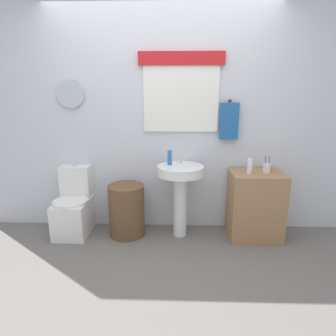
{
  "coord_description": "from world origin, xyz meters",
  "views": [
    {
      "loc": [
        0.18,
        -2.16,
        1.58
      ],
      "look_at": [
        0.08,
        0.8,
        0.81
      ],
      "focal_mm": 30.71,
      "sensor_mm": 36.0,
      "label": 1
    }
  ],
  "objects_px": {
    "lotion_bottle": "(250,166)",
    "toothbrush_cup": "(267,168)",
    "toilet": "(74,208)",
    "soap_bottle": "(170,158)",
    "pedestal_sink": "(180,184)",
    "wooden_cabinet": "(255,205)",
    "laundry_hamper": "(127,210)"
  },
  "relations": [
    {
      "from": "lotion_bottle",
      "to": "toothbrush_cup",
      "type": "relative_size",
      "value": 0.89
    },
    {
      "from": "toilet",
      "to": "soap_bottle",
      "type": "xyz_separation_m",
      "value": [
        1.1,
        0.01,
        0.6
      ]
    },
    {
      "from": "soap_bottle",
      "to": "toothbrush_cup",
      "type": "height_order",
      "value": "soap_bottle"
    },
    {
      "from": "toilet",
      "to": "pedestal_sink",
      "type": "height_order",
      "value": "pedestal_sink"
    },
    {
      "from": "wooden_cabinet",
      "to": "toothbrush_cup",
      "type": "relative_size",
      "value": 4.04
    },
    {
      "from": "pedestal_sink",
      "to": "soap_bottle",
      "type": "height_order",
      "value": "soap_bottle"
    },
    {
      "from": "laundry_hamper",
      "to": "soap_bottle",
      "type": "relative_size",
      "value": 3.61
    },
    {
      "from": "laundry_hamper",
      "to": "lotion_bottle",
      "type": "relative_size",
      "value": 3.56
    },
    {
      "from": "pedestal_sink",
      "to": "wooden_cabinet",
      "type": "xyz_separation_m",
      "value": [
        0.83,
        -0.0,
        -0.23
      ]
    },
    {
      "from": "soap_bottle",
      "to": "toothbrush_cup",
      "type": "bearing_deg",
      "value": -1.64
    },
    {
      "from": "pedestal_sink",
      "to": "lotion_bottle",
      "type": "relative_size",
      "value": 4.95
    },
    {
      "from": "lotion_bottle",
      "to": "wooden_cabinet",
      "type": "bearing_deg",
      "value": 22.06
    },
    {
      "from": "toilet",
      "to": "soap_bottle",
      "type": "relative_size",
      "value": 4.8
    },
    {
      "from": "toilet",
      "to": "wooden_cabinet",
      "type": "height_order",
      "value": "toilet"
    },
    {
      "from": "laundry_hamper",
      "to": "soap_bottle",
      "type": "xyz_separation_m",
      "value": [
        0.49,
        0.05,
        0.61
      ]
    },
    {
      "from": "pedestal_sink",
      "to": "wooden_cabinet",
      "type": "relative_size",
      "value": 1.09
    },
    {
      "from": "soap_bottle",
      "to": "lotion_bottle",
      "type": "relative_size",
      "value": 0.99
    },
    {
      "from": "laundry_hamper",
      "to": "toothbrush_cup",
      "type": "xyz_separation_m",
      "value": [
        1.54,
        0.02,
        0.51
      ]
    },
    {
      "from": "wooden_cabinet",
      "to": "laundry_hamper",
      "type": "bearing_deg",
      "value": 180.0
    },
    {
      "from": "wooden_cabinet",
      "to": "soap_bottle",
      "type": "bearing_deg",
      "value": 177.0
    },
    {
      "from": "toilet",
      "to": "pedestal_sink",
      "type": "xyz_separation_m",
      "value": [
        1.22,
        -0.04,
        0.31
      ]
    },
    {
      "from": "toilet",
      "to": "lotion_bottle",
      "type": "xyz_separation_m",
      "value": [
        1.96,
        -0.08,
        0.54
      ]
    },
    {
      "from": "wooden_cabinet",
      "to": "toothbrush_cup",
      "type": "bearing_deg",
      "value": 11.36
    },
    {
      "from": "toilet",
      "to": "soap_bottle",
      "type": "distance_m",
      "value": 1.26
    },
    {
      "from": "pedestal_sink",
      "to": "lotion_bottle",
      "type": "bearing_deg",
      "value": -3.12
    },
    {
      "from": "laundry_hamper",
      "to": "wooden_cabinet",
      "type": "relative_size",
      "value": 0.79
    },
    {
      "from": "pedestal_sink",
      "to": "lotion_bottle",
      "type": "distance_m",
      "value": 0.77
    },
    {
      "from": "pedestal_sink",
      "to": "wooden_cabinet",
      "type": "distance_m",
      "value": 0.87
    },
    {
      "from": "laundry_hamper",
      "to": "pedestal_sink",
      "type": "bearing_deg",
      "value": 0.0
    },
    {
      "from": "wooden_cabinet",
      "to": "soap_bottle",
      "type": "relative_size",
      "value": 4.59
    },
    {
      "from": "toilet",
      "to": "toothbrush_cup",
      "type": "xyz_separation_m",
      "value": [
        2.15,
        -0.02,
        0.51
      ]
    },
    {
      "from": "toilet",
      "to": "laundry_hamper",
      "type": "xyz_separation_m",
      "value": [
        0.62,
        -0.04,
        -0.0
      ]
    }
  ]
}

